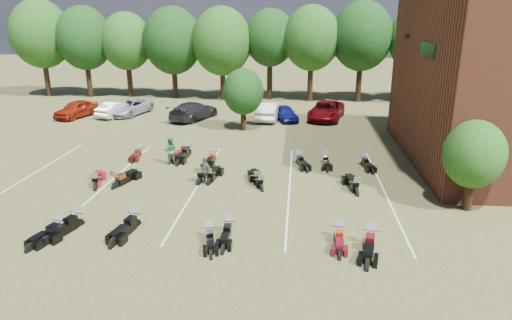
# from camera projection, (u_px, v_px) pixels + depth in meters

# --- Properties ---
(ground) EXTENTS (160.00, 160.00, 0.00)m
(ground) POSITION_uv_depth(u_px,v_px,m) (246.00, 209.00, 21.85)
(ground) COLOR brown
(ground) RESTS_ON ground
(car_0) EXTENTS (2.96, 4.78, 1.52)m
(car_0) POSITION_uv_depth(u_px,v_px,m) (76.00, 109.00, 40.89)
(car_0) COLOR maroon
(car_0) RESTS_ON ground
(car_1) EXTENTS (2.69, 4.50, 1.40)m
(car_1) POSITION_uv_depth(u_px,v_px,m) (116.00, 109.00, 41.25)
(car_1) COLOR silver
(car_1) RESTS_ON ground
(car_2) EXTENTS (3.65, 5.61, 1.44)m
(car_2) POSITION_uv_depth(u_px,v_px,m) (129.00, 107.00, 41.94)
(car_2) COLOR gray
(car_2) RESTS_ON ground
(car_3) EXTENTS (4.05, 5.79, 1.56)m
(car_3) POSITION_uv_depth(u_px,v_px,m) (194.00, 111.00, 40.09)
(car_3) COLOR black
(car_3) RESTS_ON ground
(car_4) EXTENTS (2.74, 4.11, 1.30)m
(car_4) POSITION_uv_depth(u_px,v_px,m) (285.00, 113.00, 39.76)
(car_4) COLOR #0B0E4E
(car_4) RESTS_ON ground
(car_5) EXTENTS (2.11, 5.01, 1.61)m
(car_5) POSITION_uv_depth(u_px,v_px,m) (269.00, 111.00, 39.97)
(car_5) COLOR #B3B3AE
(car_5) RESTS_ON ground
(car_6) EXTENTS (3.77, 6.09, 1.57)m
(car_6) POSITION_uv_depth(u_px,v_px,m) (326.00, 110.00, 40.15)
(car_6) COLOR #63050A
(car_6) RESTS_ON ground
(car_7) EXTENTS (2.27, 4.67, 1.31)m
(car_7) POSITION_uv_depth(u_px,v_px,m) (440.00, 118.00, 38.05)
(car_7) COLOR #39393E
(car_7) RESTS_ON ground
(person_green) EXTENTS (0.88, 0.71, 1.71)m
(person_green) POSITION_uv_depth(u_px,v_px,m) (170.00, 151.00, 28.14)
(person_green) COLOR #296F40
(person_green) RESTS_ON ground
(person_grey) EXTENTS (0.97, 0.86, 1.58)m
(person_grey) POSITION_uv_depth(u_px,v_px,m) (205.00, 170.00, 24.84)
(person_grey) COLOR #59544C
(person_grey) RESTS_ON ground
(motorcycle_0) EXTENTS (1.43, 2.57, 1.36)m
(motorcycle_0) POSITION_uv_depth(u_px,v_px,m) (78.00, 227.00, 20.07)
(motorcycle_0) COLOR black
(motorcycle_0) RESTS_ON ground
(motorcycle_1) EXTENTS (1.18, 2.55, 1.37)m
(motorcycle_1) POSITION_uv_depth(u_px,v_px,m) (136.00, 227.00, 20.04)
(motorcycle_1) COLOR black
(motorcycle_1) RESTS_ON ground
(motorcycle_2) EXTENTS (1.21, 2.27, 1.21)m
(motorcycle_2) POSITION_uv_depth(u_px,v_px,m) (60.00, 233.00, 19.46)
(motorcycle_2) COLOR black
(motorcycle_2) RESTS_ON ground
(motorcycle_3) EXTENTS (0.69, 2.15, 1.20)m
(motorcycle_3) POSITION_uv_depth(u_px,v_px,m) (229.00, 234.00, 19.42)
(motorcycle_3) COLOR black
(motorcycle_3) RESTS_ON ground
(motorcycle_4) EXTENTS (1.06, 2.10, 1.12)m
(motorcycle_4) POSITION_uv_depth(u_px,v_px,m) (210.00, 239.00, 18.94)
(motorcycle_4) COLOR black
(motorcycle_4) RESTS_ON ground
(motorcycle_5) EXTENTS (1.23, 2.54, 1.36)m
(motorcycle_5) POSITION_uv_depth(u_px,v_px,m) (370.00, 245.00, 18.44)
(motorcycle_5) COLOR black
(motorcycle_5) RESTS_ON ground
(motorcycle_6) EXTENTS (0.79, 2.13, 1.17)m
(motorcycle_6) POSITION_uv_depth(u_px,v_px,m) (339.00, 239.00, 18.96)
(motorcycle_6) COLOR #500B15
(motorcycle_6) RESTS_ON ground
(motorcycle_7) EXTENTS (1.40, 2.51, 1.33)m
(motorcycle_7) POSITION_uv_depth(u_px,v_px,m) (96.00, 189.00, 24.37)
(motorcycle_7) COLOR maroon
(motorcycle_7) RESTS_ON ground
(motorcycle_8) EXTENTS (1.48, 2.62, 1.39)m
(motorcycle_8) POSITION_uv_depth(u_px,v_px,m) (117.00, 188.00, 24.55)
(motorcycle_8) COLOR black
(motorcycle_8) RESTS_ON ground
(motorcycle_9) EXTENTS (1.23, 2.56, 1.37)m
(motorcycle_9) POSITION_uv_depth(u_px,v_px,m) (200.00, 184.00, 25.13)
(motorcycle_9) COLOR black
(motorcycle_9) RESTS_ON ground
(motorcycle_10) EXTENTS (1.03, 2.45, 1.33)m
(motorcycle_10) POSITION_uv_depth(u_px,v_px,m) (210.00, 184.00, 25.13)
(motorcycle_10) COLOR black
(motorcycle_10) RESTS_ON ground
(motorcycle_11) EXTENTS (1.42, 2.32, 1.23)m
(motorcycle_11) POSITION_uv_depth(u_px,v_px,m) (261.00, 190.00, 24.24)
(motorcycle_11) COLOR black
(motorcycle_11) RESTS_ON ground
(motorcycle_12) EXTENTS (1.25, 2.43, 1.30)m
(motorcycle_12) POSITION_uv_depth(u_px,v_px,m) (257.00, 186.00, 24.72)
(motorcycle_12) COLOR black
(motorcycle_12) RESTS_ON ground
(motorcycle_13) EXTENTS (1.18, 2.60, 1.40)m
(motorcycle_13) POSITION_uv_depth(u_px,v_px,m) (356.00, 194.00, 23.65)
(motorcycle_13) COLOR black
(motorcycle_13) RESTS_ON ground
(motorcycle_14) EXTENTS (0.74, 2.04, 1.12)m
(motorcycle_14) POSITION_uv_depth(u_px,v_px,m) (140.00, 156.00, 30.02)
(motorcycle_14) COLOR #430B09
(motorcycle_14) RESTS_ON ground
(motorcycle_15) EXTENTS (1.36, 2.61, 1.39)m
(motorcycle_15) POSITION_uv_depth(u_px,v_px,m) (188.00, 154.00, 30.41)
(motorcycle_15) COLOR maroon
(motorcycle_15) RESTS_ON ground
(motorcycle_16) EXTENTS (1.00, 2.56, 1.39)m
(motorcycle_16) POSITION_uv_depth(u_px,v_px,m) (188.00, 156.00, 29.92)
(motorcycle_16) COLOR black
(motorcycle_16) RESTS_ON ground
(motorcycle_17) EXTENTS (0.83, 2.30, 1.27)m
(motorcycle_17) POSITION_uv_depth(u_px,v_px,m) (214.00, 161.00, 29.07)
(motorcycle_17) COLOR black
(motorcycle_17) RESTS_ON ground
(motorcycle_18) EXTENTS (1.33, 2.29, 1.22)m
(motorcycle_18) POSITION_uv_depth(u_px,v_px,m) (298.00, 164.00, 28.46)
(motorcycle_18) COLOR black
(motorcycle_18) RESTS_ON ground
(motorcycle_19) EXTENTS (0.79, 2.19, 1.21)m
(motorcycle_19) POSITION_uv_depth(u_px,v_px,m) (325.00, 163.00, 28.54)
(motorcycle_19) COLOR black
(motorcycle_19) RESTS_ON ground
(motorcycle_20) EXTENTS (1.10, 2.16, 1.15)m
(motorcycle_20) POSITION_uv_depth(u_px,v_px,m) (363.00, 166.00, 28.12)
(motorcycle_20) COLOR black
(motorcycle_20) RESTS_ON ground
(tree_line) EXTENTS (56.00, 6.00, 9.79)m
(tree_line) POSITION_uv_depth(u_px,v_px,m) (268.00, 40.00, 47.48)
(tree_line) COLOR black
(tree_line) RESTS_ON ground
(young_tree_near_building) EXTENTS (2.80, 2.80, 4.16)m
(young_tree_near_building) POSITION_uv_depth(u_px,v_px,m) (474.00, 154.00, 21.01)
(young_tree_near_building) COLOR black
(young_tree_near_building) RESTS_ON ground
(young_tree_midfield) EXTENTS (3.20, 3.20, 4.70)m
(young_tree_midfield) POSITION_uv_depth(u_px,v_px,m) (243.00, 92.00, 35.77)
(young_tree_midfield) COLOR black
(young_tree_midfield) RESTS_ON ground
(parking_lines) EXTENTS (20.10, 14.00, 0.01)m
(parking_lines) POSITION_uv_depth(u_px,v_px,m) (198.00, 185.00, 24.96)
(parking_lines) COLOR silver
(parking_lines) RESTS_ON ground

